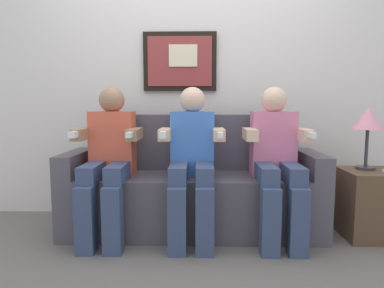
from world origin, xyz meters
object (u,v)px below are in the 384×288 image
at_px(side_table_right, 370,204).
at_px(table_lamp, 368,121).
at_px(person_in_middle, 192,157).
at_px(person_on_left, 109,156).
at_px(person_on_right, 276,157).
at_px(couch, 193,191).

xyz_separation_m(side_table_right, table_lamp, (-0.03, 0.05, 0.61)).
distance_m(person_in_middle, table_lamp, 1.32).
bearing_deg(side_table_right, person_on_left, -178.17).
relative_size(person_in_middle, person_on_right, 1.00).
relative_size(person_on_right, side_table_right, 2.22).
bearing_deg(side_table_right, table_lamp, 118.95).
xyz_separation_m(person_on_left, person_on_right, (1.21, 0.00, -0.00)).
bearing_deg(person_in_middle, table_lamp, 4.83).
xyz_separation_m(person_in_middle, side_table_right, (1.32, 0.06, -0.36)).
bearing_deg(person_on_right, side_table_right, 4.87).
relative_size(person_on_left, person_in_middle, 1.00).
relative_size(person_on_left, table_lamp, 2.41).
xyz_separation_m(person_in_middle, person_on_right, (0.60, 0.00, -0.00)).
distance_m(couch, person_in_middle, 0.34).
relative_size(couch, person_in_middle, 1.75).
height_order(couch, table_lamp, table_lamp).
bearing_deg(table_lamp, person_on_right, -171.03).
height_order(person_on_right, side_table_right, person_on_right).
height_order(person_in_middle, side_table_right, person_in_middle).
bearing_deg(couch, person_on_left, -164.49).
bearing_deg(couch, side_table_right, -4.59).
bearing_deg(person_on_right, table_lamp, 8.97).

